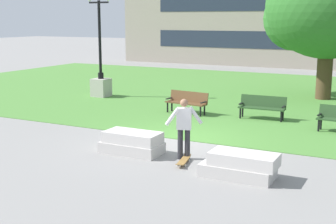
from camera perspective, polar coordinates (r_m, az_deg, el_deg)
The scene contains 10 objects.
ground_plane at distance 15.22m, azimuth 1.58°, elevation -3.43°, with size 140.00×140.00×0.00m, color gray.
grass_lawn at distance 24.44m, azimuth 11.71°, elevation 1.97°, with size 40.00×20.00×0.02m, color #4C8438.
concrete_block_center at distance 13.72m, azimuth -4.40°, elevation -3.78°, with size 1.80×0.90×0.64m.
concrete_block_left at distance 11.75m, azimuth 8.80°, elevation -6.47°, with size 1.88×0.90×0.64m.
person_skateboarder at distance 12.96m, azimuth 1.96°, elevation -1.64°, with size 0.90×0.71×1.71m.
skateboard at distance 12.77m, azimuth 1.90°, elevation -5.94°, with size 0.40×1.04×0.14m.
park_bench_near_left at distance 18.59m, azimuth 11.43°, elevation 0.74°, with size 1.82×0.59×0.90m.
park_bench_far_left at distance 19.32m, azimuth 2.35°, elevation 1.35°, with size 1.85×0.76×0.90m.
lamp_post_right at distance 23.76m, azimuth -8.19°, elevation 4.38°, with size 1.32×0.80×5.13m.
tree_far_left at distance 23.88m, azimuth 18.83°, elevation 12.00°, with size 6.20×5.90×6.97m.
Camera 1 is at (6.30, -13.30, 3.86)m, focal length 50.00 mm.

